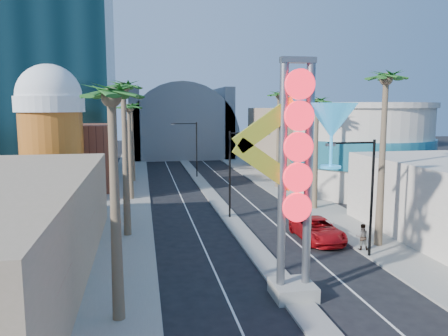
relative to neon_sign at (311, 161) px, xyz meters
The scene contains 23 objects.
ground 7.93m from the neon_sign, 105.41° to the right, with size 240.00×240.00×0.00m, color black.
sidewalk_west 34.43m from the neon_sign, 107.85° to the left, with size 5.00×100.00×0.15m, color gray.
sidewalk_east 33.97m from the neon_sign, 74.84° to the left, with size 5.00×100.00×0.15m, color gray.
median 35.79m from the neon_sign, 91.33° to the left, with size 1.60×84.00×0.15m, color gray.
hotel_tower 56.91m from the neon_sign, 114.95° to the left, with size 20.00×20.00×50.00m, color black.
brick_filler_west 39.01m from the neon_sign, 115.64° to the left, with size 10.00×10.00×8.00m, color brown.
filler_east 47.58m from the neon_sign, 71.37° to the left, with size 10.00×20.00×10.00m, color tan.
beer_mug 32.39m from the neon_sign, 123.38° to the left, with size 7.00×7.00×14.50m.
turquoise_building 32.10m from the neon_sign, 57.56° to the left, with size 16.60×16.60×10.60m.
canopy 69.11m from the neon_sign, 90.68° to the left, with size 22.00×16.00×22.00m.
neon_sign is the anchor object (origin of this frame).
streetlight_0 17.21m from the neon_sign, 90.90° to the left, with size 3.79×0.25×8.00m.
streetlight_1 41.13m from the neon_sign, 91.90° to the left, with size 3.79×0.25×8.00m.
streetlight_2 8.15m from the neon_sign, 40.46° to the left, with size 3.45×0.25×8.00m.
palm_0 10.21m from the neon_sign, behind, with size 2.40×2.40×11.70m.
palm_1 16.70m from the neon_sign, 126.98° to the left, with size 2.40×2.40×12.70m.
palm_2 28.85m from the neon_sign, 109.95° to the left, with size 2.40×2.40×11.20m.
palm_3 40.31m from the neon_sign, 104.11° to the left, with size 2.40×2.40×11.20m.
palm_5 11.50m from the neon_sign, 40.70° to the left, with size 2.40×2.40×13.20m.
palm_6 20.89m from the neon_sign, 66.74° to the left, with size 2.40×2.40×11.70m.
palm_7 32.29m from the neon_sign, 75.23° to the left, with size 2.40×2.40×12.70m.
red_pickup 12.21m from the neon_sign, 64.55° to the left, with size 2.82×6.11×1.70m, color #B60E13.
pedestrian_b 10.97m from the neon_sign, 44.11° to the left, with size 0.90×0.70×1.85m, color gray.
Camera 1 is at (-7.73, -18.09, 10.06)m, focal length 35.00 mm.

